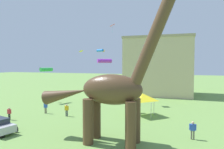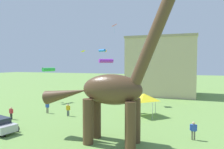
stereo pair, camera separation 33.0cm
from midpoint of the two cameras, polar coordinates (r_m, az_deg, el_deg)
The scene contains 12 objects.
dinosaur_sculpture at distance 18.86m, azimuth 0.30°, elevation -3.96°, with size 12.61×2.67×13.18m.
person_strolling_adult at distance 29.53m, azimuth -11.21°, elevation -8.86°, with size 0.61×0.27×1.64m.
person_far_spectator at distance 30.11m, azimuth -24.80°, elevation -8.96°, with size 0.58×0.26×1.55m.
person_vendor_side at distance 31.90m, azimuth -16.42°, elevation -8.02°, with size 0.62×0.27×1.65m.
person_photographer at distance 21.75m, azimuth 21.13°, elevation -13.27°, with size 0.63×0.28×1.70m.
festival_canopy_tent at distance 29.19m, azimuth 8.74°, elevation -5.87°, with size 3.15×3.15×3.00m.
kite_far_left at distance 31.65m, azimuth -1.44°, elevation 3.61°, with size 2.15×2.20×0.62m.
kite_high_left at distance 39.28m, azimuth -7.41°, elevation 6.13°, with size 0.62×0.84×0.29m.
kite_far_right at distance 38.34m, azimuth 0.87°, elevation 12.87°, with size 1.23×1.45×1.62m.
kite_mid_left at distance 40.65m, azimuth -16.42°, elevation 1.27°, with size 2.40×2.51×0.71m.
kite_apex at distance 40.30m, azimuth -2.16°, elevation 6.35°, with size 1.72×1.80×0.51m.
background_building_block at distance 49.63m, azimuth 13.23°, elevation 2.18°, with size 14.53×11.22×12.69m.
Camera 2 is at (5.88, -12.29, 7.08)m, focal length 34.61 mm.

